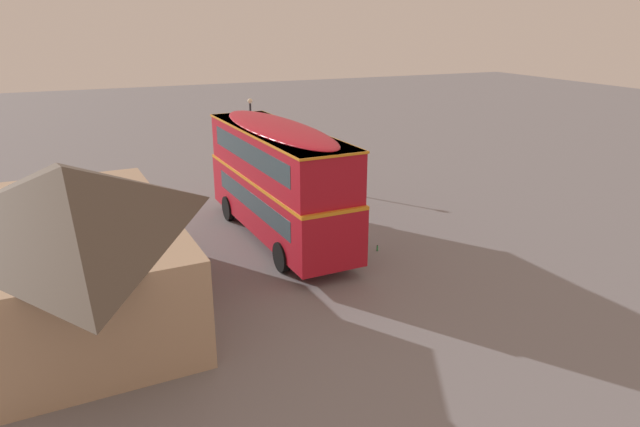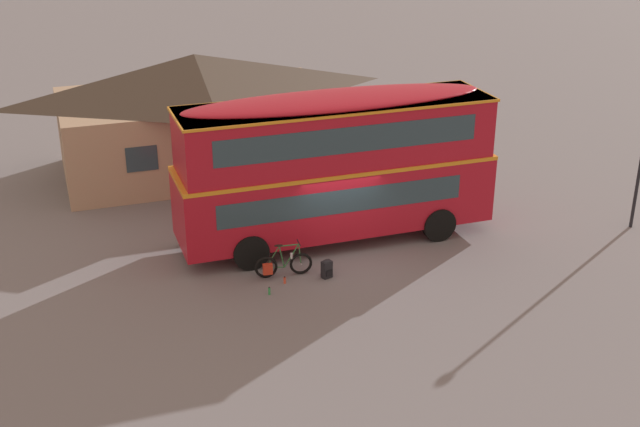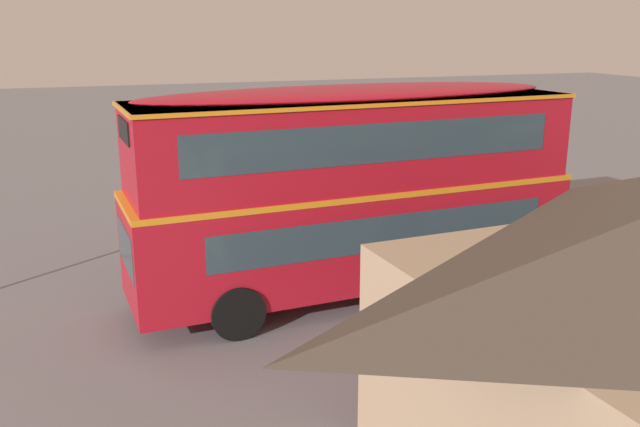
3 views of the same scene
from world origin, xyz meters
The scene contains 7 objects.
ground_plane centered at (0.00, 0.00, 0.00)m, with size 120.00×120.00×0.00m, color slate.
double_decker_bus centered at (0.20, 1.36, 2.64)m, with size 10.14×3.04×4.79m.
touring_bicycle centered at (-2.07, -0.72, 0.37)m, with size 1.72×0.46×1.04m.
backpack_on_ground centered at (-0.82, -1.15, 0.30)m, with size 0.35×0.33×0.58m.
water_bottle_green_metal centered at (-2.67, -1.69, 0.11)m, with size 0.06×0.06×0.24m.
water_bottle_red_squeeze centered at (-2.10, -1.16, 0.10)m, with size 0.07×0.07×0.22m.
pub_building centered at (-3.01, 9.11, 2.34)m, with size 10.99×6.69×4.57m.
Camera 2 is at (-6.95, -21.75, 11.30)m, focal length 46.33 mm.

